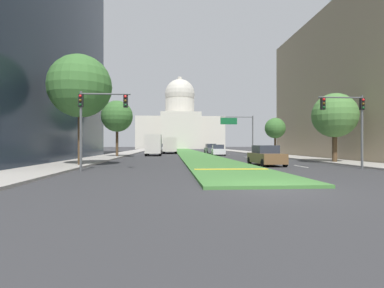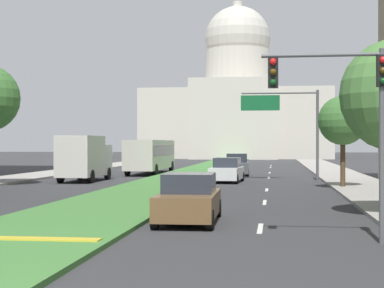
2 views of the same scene
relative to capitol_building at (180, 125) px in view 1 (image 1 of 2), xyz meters
name	(u,v)px [view 1 (image 1 of 2)]	position (x,y,z in m)	size (l,w,h in m)	color
ground_plane	(188,152)	(0.00, -53.93, -9.47)	(260.00, 260.00, 0.00)	#333335
grass_median	(189,152)	(0.00, -59.40, -9.40)	(5.24, 98.52, 0.14)	#427A38
median_curb_nose	(231,169)	(0.00, -101.21, -9.31)	(4.72, 0.50, 0.04)	gold
lane_dashes_right	(225,154)	(6.41, -65.15, -9.46)	(0.16, 59.48, 0.01)	silver
sidewalk_left	(125,153)	(-12.20, -64.87, -9.39)	(4.00, 98.52, 0.15)	#9E9991
sidewalk_right	(255,153)	(12.20, -64.87, -9.39)	(4.00, 98.52, 0.15)	#9E9991
capitol_building	(180,125)	(0.00, 0.00, 0.00)	(33.71, 24.32, 29.11)	beige
traffic_light_near_left	(94,113)	(-8.85, -100.12, -5.67)	(3.34, 0.35, 5.20)	#515456
traffic_light_near_right	(351,115)	(8.85, -99.85, -5.67)	(3.34, 0.35, 5.20)	#515456
overhead_guide_sign	(241,127)	(7.82, -71.17, -4.82)	(5.57, 0.20, 6.50)	#515456
street_tree_left_near	(80,86)	(-10.95, -96.09, -3.18)	(4.91, 4.91, 8.76)	#4C3823
street_tree_right_near	(335,116)	(11.20, -93.69, -5.08)	(4.06, 4.06, 6.44)	#4C3823
street_tree_left_mid	(117,116)	(-10.98, -79.72, -4.00)	(4.17, 4.17, 7.58)	#4C3823
street_tree_right_mid	(275,128)	(10.82, -79.26, -5.48)	(2.89, 2.89, 5.46)	#4C3823
sedan_lead_stopped	(266,156)	(3.98, -96.00, -8.68)	(2.04, 4.55, 1.66)	brown
sedan_midblock	(218,150)	(3.60, -73.80, -8.67)	(2.21, 4.44, 1.69)	silver
sedan_distant	(211,149)	(3.74, -64.59, -8.62)	(2.17, 4.29, 1.83)	#4C5156
sedan_far_horizon	(160,148)	(-6.18, -53.05, -8.60)	(2.11, 4.43, 1.87)	#BCBCC1
box_truck_delivery	(154,145)	(-6.42, -74.06, -7.79)	(2.40, 6.40, 3.20)	#BCBCC1
city_bus	(170,144)	(-3.98, -62.43, -7.70)	(2.62, 11.00, 2.95)	beige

